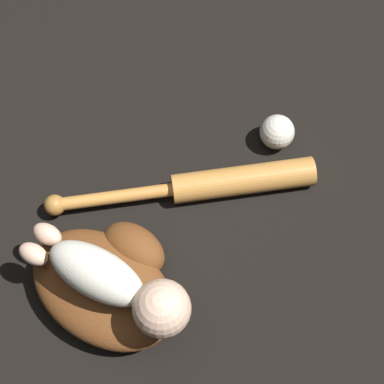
% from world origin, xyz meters
% --- Properties ---
extents(ground_plane, '(6.00, 6.00, 0.00)m').
position_xyz_m(ground_plane, '(0.00, 0.00, 0.00)').
color(ground_plane, black).
extents(baseball_glove, '(0.33, 0.27, 0.09)m').
position_xyz_m(baseball_glove, '(0.01, 0.06, 0.05)').
color(baseball_glove, brown).
rests_on(baseball_glove, ground).
extents(baby_figure, '(0.36, 0.15, 0.11)m').
position_xyz_m(baby_figure, '(0.05, 0.05, 0.14)').
color(baby_figure, silver).
rests_on(baby_figure, baseball_glove).
extents(baseball_bat, '(0.43, 0.46, 0.06)m').
position_xyz_m(baseball_bat, '(0.03, 0.37, 0.03)').
color(baseball_bat, '#C6843D').
rests_on(baseball_bat, ground).
extents(baseball, '(0.08, 0.08, 0.08)m').
position_xyz_m(baseball, '(0.07, 0.56, 0.04)').
color(baseball, silver).
rests_on(baseball, ground).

